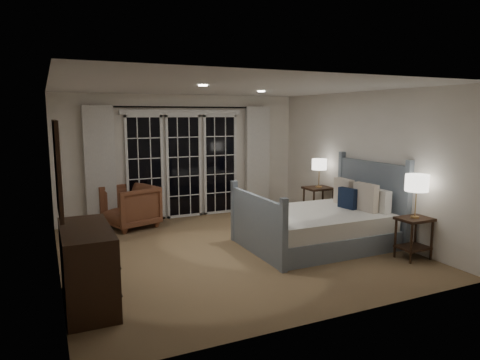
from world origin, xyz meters
name	(u,v)px	position (x,y,z in m)	size (l,w,h in m)	color
floor	(232,250)	(0.00, 0.00, 0.00)	(5.00, 5.00, 0.00)	brown
ceiling	(232,88)	(0.00, 0.00, 2.50)	(5.00, 5.00, 0.00)	silver
wall_left	(54,182)	(-2.50, 0.00, 1.25)	(0.02, 5.00, 2.50)	white
wall_right	(362,163)	(2.50, 0.00, 1.25)	(0.02, 5.00, 2.50)	white
wall_back	(183,157)	(0.00, 2.50, 1.25)	(5.00, 0.02, 2.50)	white
wall_front	(333,201)	(0.00, -2.50, 1.25)	(5.00, 0.02, 2.50)	white
french_doors	(184,165)	(0.00, 2.46, 1.09)	(2.50, 0.04, 2.20)	black
curtain_rod	(184,107)	(0.00, 2.40, 2.25)	(0.03, 0.03, 3.50)	black
curtain_left	(100,166)	(-1.65, 2.38, 1.15)	(0.55, 0.10, 2.25)	white
curtain_right	(258,159)	(1.65, 2.38, 1.15)	(0.55, 0.10, 2.25)	white
downlight_a	(261,91)	(0.80, 0.60, 2.49)	(0.12, 0.12, 0.01)	white
downlight_b	(203,85)	(-0.60, -0.40, 2.49)	(0.12, 0.12, 0.01)	white
bed	(320,225)	(1.41, -0.32, 0.33)	(2.26, 1.62, 1.32)	slate
nightstand_left	(414,232)	(2.26, -1.46, 0.40)	(0.47, 0.38, 0.62)	black
nightstand_right	(318,199)	(2.26, 0.94, 0.46)	(0.54, 0.43, 0.70)	black
lamp_left	(417,183)	(2.26, -1.46, 1.13)	(0.33, 0.33, 0.64)	#B78A49
lamp_right	(319,165)	(2.26, 0.94, 1.14)	(0.29, 0.29, 0.55)	#B78A49
armchair	(130,207)	(-1.18, 2.08, 0.40)	(0.85, 0.87, 0.80)	brown
dresser	(88,267)	(-2.23, -1.09, 0.44)	(0.53, 1.25, 0.88)	black
mirror	(58,168)	(-2.47, -1.09, 1.55)	(0.05, 0.85, 1.00)	black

